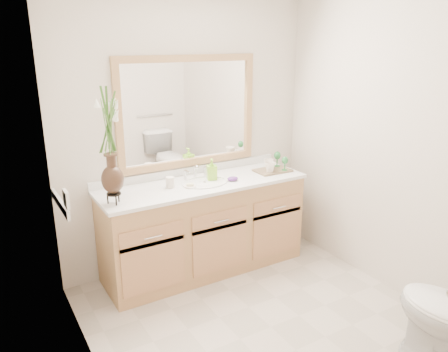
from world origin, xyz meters
TOP-DOWN VIEW (x-y plane):
  - floor at (0.00, 0.00)m, footprint 2.60×2.60m
  - wall_back at (0.00, 1.30)m, footprint 2.40×0.02m
  - wall_left at (-1.20, 0.00)m, footprint 0.02×2.60m
  - wall_right at (1.20, 0.00)m, footprint 0.02×2.60m
  - vanity at (0.00, 1.01)m, footprint 1.80×0.55m
  - counter at (0.00, 1.01)m, footprint 1.84×0.57m
  - sink at (0.00, 1.00)m, footprint 0.38×0.34m
  - mirror at (0.00, 1.28)m, footprint 1.32×0.04m
  - switch_plate at (-1.19, 0.76)m, footprint 0.02×0.12m
  - door at (-0.30, -1.29)m, footprint 0.80×0.03m
  - flower_vase at (-0.82, 0.91)m, footprint 0.20×0.20m
  - tumbler at (-0.31, 1.03)m, footprint 0.07×0.07m
  - soap_dish at (-0.16, 0.96)m, footprint 0.10×0.10m
  - soap_bottle at (0.10, 1.05)m, footprint 0.10×0.10m
  - purple_dish at (0.24, 0.92)m, footprint 0.12×0.11m
  - tray at (0.71, 0.97)m, footprint 0.33×0.22m
  - mug_left at (0.65, 0.93)m, footprint 0.12×0.11m
  - mug_right at (0.70, 1.03)m, footprint 0.13×0.12m
  - goblet_front at (0.80, 0.90)m, footprint 0.06×0.06m
  - goblet_back at (0.82, 1.05)m, footprint 0.06×0.06m

SIDE VIEW (x-z plane):
  - floor at x=0.00m, z-range 0.00..0.00m
  - vanity at x=0.00m, z-range 0.00..0.80m
  - sink at x=0.00m, z-range 0.66..0.89m
  - counter at x=0.00m, z-range 0.80..0.83m
  - tray at x=0.71m, z-range 0.83..0.85m
  - soap_dish at x=-0.16m, z-range 0.82..0.86m
  - purple_dish at x=0.24m, z-range 0.83..0.87m
  - tumbler at x=-0.31m, z-range 0.83..0.92m
  - mug_right at x=0.70m, z-range 0.85..0.94m
  - mug_left at x=0.65m, z-range 0.85..0.94m
  - soap_bottle at x=0.10m, z-range 0.83..1.00m
  - goblet_front at x=0.80m, z-range 0.87..1.00m
  - goblet_back at x=0.82m, z-range 0.87..1.02m
  - switch_plate at x=-1.19m, z-range 0.92..1.04m
  - door at x=-0.30m, z-range 0.00..2.00m
  - wall_back at x=0.00m, z-range 0.00..2.40m
  - wall_left at x=-1.20m, z-range 0.00..2.40m
  - wall_right at x=1.20m, z-range 0.00..2.40m
  - flower_vase at x=-0.82m, z-range 0.97..1.78m
  - mirror at x=0.00m, z-range 0.92..1.89m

